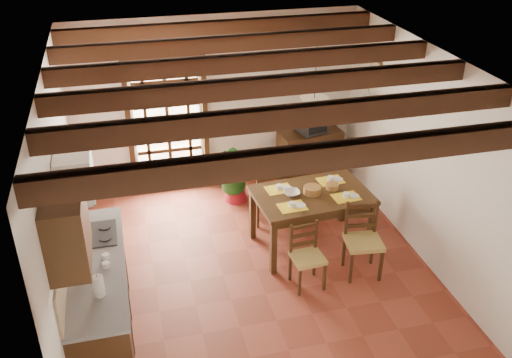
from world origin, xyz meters
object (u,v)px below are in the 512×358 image
object	(u,v)px
chair_near_right	(362,253)
pendant_lamp	(314,103)
kitchen_counter	(100,295)
chair_near_left	(307,267)
chair_far_left	(265,205)
potted_plant	(235,168)
chair_far_right	(313,196)
dining_table	(312,200)
sideboard	(309,156)
crt_tv	(311,121)

from	to	relation	value
chair_near_right	pendant_lamp	size ratio (longest dim) A/B	1.16
kitchen_counter	chair_near_left	distance (m)	2.52
kitchen_counter	chair_far_left	bearing A→B (deg)	36.15
chair_far_left	potted_plant	distance (m)	0.83
chair_near_left	chair_far_right	world-z (taller)	chair_far_right
chair_near_right	pendant_lamp	bearing A→B (deg)	124.87
chair_near_right	pendant_lamp	xyz separation A→B (m)	(-0.44, 0.85, 1.77)
pendant_lamp	chair_near_left	bearing A→B (deg)	-109.51
pendant_lamp	kitchen_counter	bearing A→B (deg)	-158.96
dining_table	potted_plant	world-z (taller)	potted_plant
sideboard	crt_tv	size ratio (longest dim) A/B	2.00
pendant_lamp	sideboard	bearing A→B (deg)	70.55
chair_near_right	pendant_lamp	distance (m)	2.02
kitchen_counter	chair_far_right	bearing A→B (deg)	29.76
sideboard	potted_plant	size ratio (longest dim) A/B	0.48
chair_far_right	pendant_lamp	world-z (taller)	pendant_lamp
chair_near_left	chair_far_left	size ratio (longest dim) A/B	0.99
kitchen_counter	chair_near_right	bearing A→B (deg)	4.09
chair_near_right	chair_near_left	bearing A→B (deg)	-168.20
chair_near_left	chair_near_right	distance (m)	0.77
kitchen_counter	chair_far_left	size ratio (longest dim) A/B	2.64
crt_tv	pendant_lamp	world-z (taller)	pendant_lamp
chair_far_right	pendant_lamp	bearing A→B (deg)	75.13
chair_far_right	sideboard	xyz separation A→B (m)	(0.29, 1.02, 0.15)
crt_tv	pendant_lamp	xyz separation A→B (m)	(-0.61, -1.73, 1.02)
pendant_lamp	chair_far_right	bearing A→B (deg)	65.79
kitchen_counter	chair_far_left	distance (m)	2.96
chair_far_right	pendant_lamp	distance (m)	1.96
kitchen_counter	chair_far_right	xyz separation A→B (m)	(3.15, 1.80, -0.19)
kitchen_counter	dining_table	distance (m)	3.01
chair_far_right	sideboard	world-z (taller)	chair_far_right
crt_tv	potted_plant	world-z (taller)	potted_plant
sideboard	potted_plant	world-z (taller)	potted_plant
chair_near_right	crt_tv	xyz separation A→B (m)	(0.17, 2.59, 0.75)
chair_far_left	crt_tv	world-z (taller)	crt_tv
dining_table	kitchen_counter	bearing A→B (deg)	-165.03
crt_tv	chair_near_right	bearing A→B (deg)	-109.42
chair_near_left	crt_tv	xyz separation A→B (m)	(0.94, 2.64, 0.80)
chair_near_left	kitchen_counter	bearing A→B (deg)	179.61
chair_far_left	pendant_lamp	world-z (taller)	pendant_lamp
chair_far_right	potted_plant	bearing A→B (deg)	-22.51
chair_near_right	sideboard	xyz separation A→B (m)	(0.17, 2.59, 0.13)
chair_near_right	chair_far_right	world-z (taller)	chair_near_right
dining_table	chair_far_right	bearing A→B (deg)	64.19
dining_table	chair_near_right	bearing A→B (deg)	-63.78
chair_near_left	crt_tv	size ratio (longest dim) A/B	1.65
chair_near_right	kitchen_counter	bearing A→B (deg)	-168.53
dining_table	potted_plant	distance (m)	1.65
chair_far_left	pendant_lamp	xyz separation A→B (m)	(0.44, -0.66, 1.81)
dining_table	crt_tv	xyz separation A→B (m)	(0.61, 1.83, 0.33)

